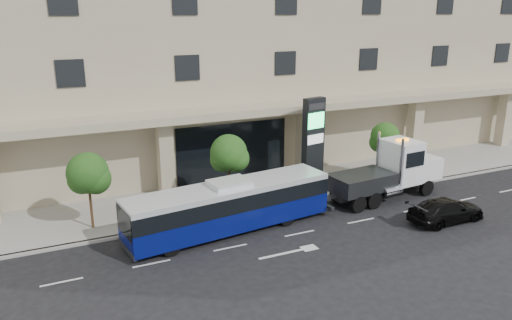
# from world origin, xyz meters

# --- Properties ---
(ground) EXTENTS (120.00, 120.00, 0.00)m
(ground) POSITION_xyz_m (0.00, 0.00, 0.00)
(ground) COLOR black
(ground) RESTS_ON ground
(sidewalk) EXTENTS (120.00, 6.00, 0.15)m
(sidewalk) POSITION_xyz_m (0.00, 5.00, 0.07)
(sidewalk) COLOR gray
(sidewalk) RESTS_ON ground
(curb) EXTENTS (120.00, 0.30, 0.15)m
(curb) POSITION_xyz_m (0.00, 2.00, 0.07)
(curb) COLOR gray
(curb) RESTS_ON ground
(convention_center) EXTENTS (60.00, 17.60, 20.00)m
(convention_center) POSITION_xyz_m (-0.00, 15.42, 9.97)
(convention_center) COLOR tan
(convention_center) RESTS_ON ground
(tree_left) EXTENTS (2.27, 2.20, 4.22)m
(tree_left) POSITION_xyz_m (-9.97, 3.59, 3.11)
(tree_left) COLOR #422B19
(tree_left) RESTS_ON sidewalk
(tree_mid) EXTENTS (2.28, 2.20, 4.38)m
(tree_mid) POSITION_xyz_m (-1.97, 3.59, 3.26)
(tree_mid) COLOR #422B19
(tree_mid) RESTS_ON sidewalk
(tree_right) EXTENTS (2.10, 2.00, 4.04)m
(tree_right) POSITION_xyz_m (9.53, 3.59, 3.04)
(tree_right) COLOR #422B19
(tree_right) RESTS_ON sidewalk
(city_bus) EXTENTS (11.67, 3.77, 2.90)m
(city_bus) POSITION_xyz_m (-3.27, 0.35, 1.48)
(city_bus) COLOR black
(city_bus) RESTS_ON ground
(tow_truck) EXTENTS (9.06, 2.87, 4.11)m
(tow_truck) POSITION_xyz_m (7.91, 0.89, 1.69)
(tow_truck) COLOR #2D3033
(tow_truck) RESTS_ON ground
(black_sedan) EXTENTS (4.71, 1.95, 1.36)m
(black_sedan) POSITION_xyz_m (8.32, -3.53, 0.68)
(black_sedan) COLOR black
(black_sedan) RESTS_ON ground
(signage_pylon) EXTENTS (1.58, 0.84, 6.05)m
(signage_pylon) POSITION_xyz_m (4.05, 4.03, 3.22)
(signage_pylon) COLOR black
(signage_pylon) RESTS_ON sidewalk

